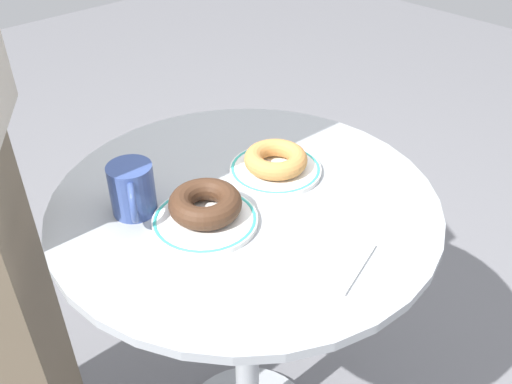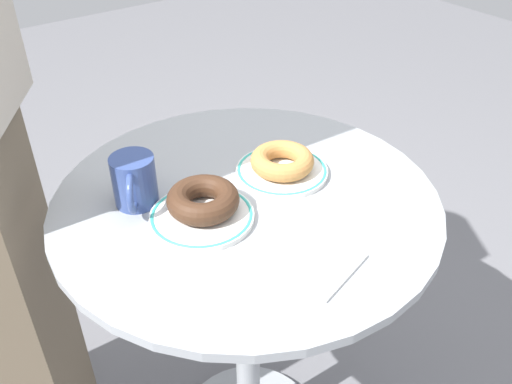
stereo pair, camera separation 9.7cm
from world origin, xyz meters
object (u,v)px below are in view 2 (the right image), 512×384
Objects in this scene: donut_chocolate at (204,200)px; cafe_table at (247,283)px; plate_right at (282,171)px; donut_old_fashioned at (282,161)px; paper_napkin at (309,259)px; plate_left at (202,216)px; coffee_mug at (134,182)px.

cafe_table is at bearing 1.34° from donut_chocolate.
plate_right is 0.19m from donut_chocolate.
paper_napkin is (-0.12, -0.22, -0.03)m from donut_old_fashioned.
donut_old_fashioned is at bearing 11.38° from cafe_table.
donut_old_fashioned reaches higher than cafe_table.
donut_old_fashioned is 0.88× the size of paper_napkin.
plate_left is 0.20m from donut_old_fashioned.
plate_right reaches higher than cafe_table.
donut_chocolate is at bearing -178.66° from cafe_table.
coffee_mug is at bearing 163.68° from plate_right.
plate_left is at bearing -171.65° from donut_old_fashioned.
donut_chocolate reaches higher than plate_right.
paper_napkin is at bearing -63.39° from coffee_mug.
paper_napkin is at bearing -70.35° from donut_chocolate.
plate_left is 0.20m from plate_right.
donut_old_fashioned reaches higher than plate_right.
cafe_table is 6.75× the size of coffee_mug.
cafe_table is 4.16× the size of plate_left.
paper_napkin is at bearing -67.14° from plate_left.
cafe_table is 0.25m from plate_right.
donut_chocolate is at bearing -52.01° from coffee_mug.
plate_left reaches higher than cafe_table.
plate_right is at bearing 20.56° from donut_old_fashioned.
cafe_table is 0.27m from donut_chocolate.
plate_left is at bearing -174.74° from cafe_table.
donut_chocolate reaches higher than paper_napkin.
plate_right is (0.10, 0.02, 0.23)m from cafe_table.
plate_left is 1.44× the size of donut_chocolate.
donut_old_fashioned is at bearing -159.44° from plate_right.
donut_old_fashioned is (0.19, 0.02, -0.00)m from donut_chocolate.
coffee_mug is (-0.15, 0.30, 0.04)m from paper_napkin.
donut_old_fashioned is at bearing -16.32° from coffee_mug.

